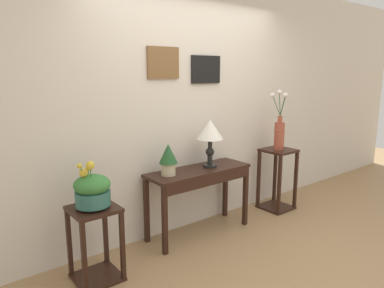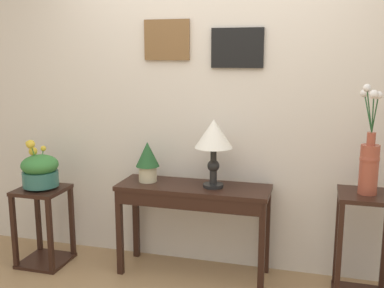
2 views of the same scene
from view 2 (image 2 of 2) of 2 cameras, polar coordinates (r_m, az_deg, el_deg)
The scene contains 8 objects.
back_wall_with_art at distance 3.63m, azimuth 2.72°, elevation 6.22°, with size 9.00×0.13×2.80m.
console_table at distance 3.50m, azimuth 0.09°, elevation -7.01°, with size 1.17×0.40×0.73m.
table_lamp at distance 3.37m, azimuth 2.74°, elevation 0.78°, with size 0.28×0.28×0.52m.
potted_plant_on_console at distance 3.58m, azimuth -5.61°, elevation -1.96°, with size 0.19×0.19×0.32m.
pedestal_stand_left at distance 3.99m, azimuth -18.12°, elevation -9.76°, with size 0.37×0.37×0.65m.
planter_bowl_wide_left at distance 3.86m, azimuth -18.57°, elevation -3.10°, with size 0.30×0.30×0.41m.
pedestal_stand_right at distance 3.45m, azimuth 20.65°, elevation -12.09°, with size 0.37×0.37×0.78m.
flower_vase_tall_right at distance 3.26m, azimuth 21.37°, elevation -1.85°, with size 0.15×0.22×0.74m.
Camera 2 is at (0.80, -2.15, 1.71)m, focal length 42.47 mm.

